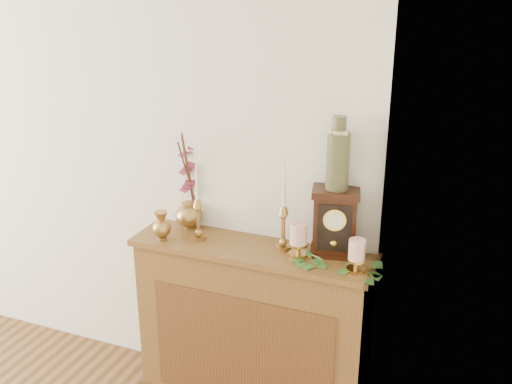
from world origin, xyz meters
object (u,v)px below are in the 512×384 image
at_px(candlestick_left, 198,213).
at_px(candlestick_center, 283,221).
at_px(ginger_jar, 189,183).
at_px(mantel_clock, 335,222).
at_px(ceramic_vase, 338,157).
at_px(bud_vase, 162,226).

xyz_separation_m(candlestick_left, candlestick_center, (0.44, 0.05, 0.01)).
height_order(ginger_jar, mantel_clock, ginger_jar).
relative_size(ginger_jar, ceramic_vase, 1.55).
bearing_deg(bud_vase, mantel_clock, 11.51).
height_order(candlestick_left, candlestick_center, candlestick_center).
distance_m(bud_vase, ginger_jar, 0.29).
xyz_separation_m(candlestick_center, bud_vase, (-0.61, -0.13, -0.08)).
distance_m(bud_vase, mantel_clock, 0.87).
bearing_deg(candlestick_center, mantel_clock, 10.75).
distance_m(candlestick_left, candlestick_center, 0.44).
distance_m(bud_vase, ceramic_vase, 0.96).
bearing_deg(mantel_clock, ginger_jar, 162.82).
height_order(candlestick_left, ceramic_vase, ceramic_vase).
height_order(candlestick_center, mantel_clock, candlestick_center).
height_order(candlestick_center, ginger_jar, ginger_jar).
relative_size(candlestick_center, mantel_clock, 1.39).
height_order(candlestick_left, ginger_jar, ginger_jar).
height_order(bud_vase, ceramic_vase, ceramic_vase).
relative_size(bud_vase, ginger_jar, 0.29).
xyz_separation_m(candlestick_center, ginger_jar, (-0.57, 0.10, 0.09)).
relative_size(candlestick_left, ginger_jar, 0.83).
relative_size(candlestick_left, mantel_clock, 1.32).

